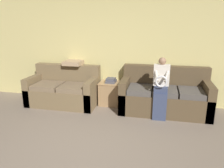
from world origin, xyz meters
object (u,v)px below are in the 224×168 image
couch_side (64,91)px  child_left_seated (161,86)px  book_stack (111,80)px  throw_pillow (73,63)px  couch_main (164,96)px  side_shelf (111,93)px

couch_side → child_left_seated: size_ratio=1.31×
book_stack → throw_pillow: bearing=176.0°
couch_side → throw_pillow: size_ratio=3.83×
couch_side → book_stack: (1.13, 0.22, 0.27)m
couch_side → book_stack: size_ratio=5.84×
book_stack → throw_pillow: throw_pillow is taller
couch_main → book_stack: bearing=171.9°
side_shelf → child_left_seated: bearing=-25.1°
side_shelf → book_stack: size_ratio=1.94×
child_left_seated → side_shelf: (-1.17, 0.55, -0.40)m
couch_main → throw_pillow: throw_pillow is taller
couch_main → book_stack: 1.30m
couch_main → book_stack: size_ratio=6.78×
book_stack → couch_side: bearing=-169.1°
child_left_seated → throw_pillow: 2.24m
side_shelf → couch_main: bearing=-7.8°
couch_side → throw_pillow: throw_pillow is taller
couch_side → child_left_seated: (2.30, -0.34, 0.36)m
book_stack → throw_pillow: (-0.97, 0.07, 0.38)m
couch_side → side_shelf: size_ratio=3.00×
child_left_seated → book_stack: size_ratio=4.46×
child_left_seated → throw_pillow: (-2.13, 0.62, 0.29)m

